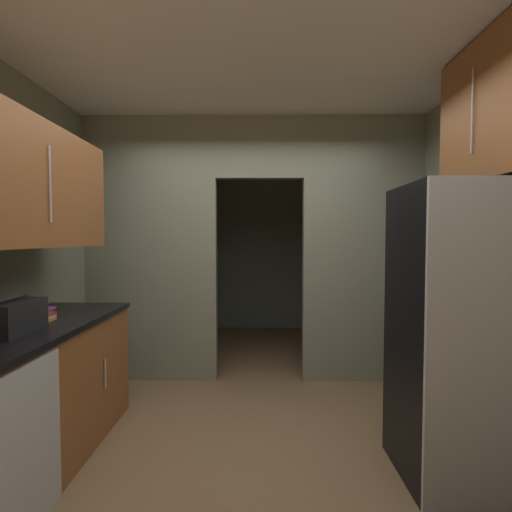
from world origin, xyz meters
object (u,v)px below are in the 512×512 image
Objects in this scene: dishwasher at (29,451)px; refrigerator at (470,333)px; book_stack at (42,315)px; boombox at (13,317)px.

refrigerator is at bearing 11.72° from dishwasher.
refrigerator is 2.54m from dishwasher.
book_stack reaches higher than dishwasher.
dishwasher is at bearing -168.28° from refrigerator.
boombox is 0.33m from book_stack.
dishwasher is at bearing -65.68° from book_stack.
book_stack is (-0.32, 0.71, 0.54)m from dishwasher.
refrigerator is 2.77m from book_stack.
refrigerator is 2.08× the size of dishwasher.
refrigerator is at bearing 2.63° from boombox.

